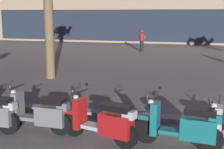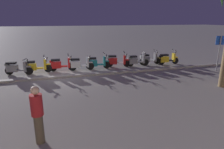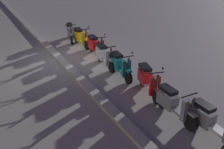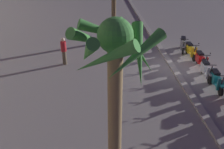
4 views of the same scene
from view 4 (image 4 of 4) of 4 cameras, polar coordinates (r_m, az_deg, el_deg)
ground_plane at (r=15.85m, az=13.85°, el=1.74°), size 200.00×200.00×0.00m
curb_strip at (r=15.80m, az=13.53°, el=1.93°), size 60.00×0.36×0.12m
scooter_teal_gap_after_mid at (r=14.04m, az=22.76°, el=-1.16°), size 1.78×0.58×1.17m
scooter_silver_mid_front at (r=14.98m, az=20.72°, el=1.05°), size 1.76×0.56×1.04m
scooter_red_mid_rear at (r=16.15m, az=19.66°, el=3.17°), size 1.79×0.56×1.17m
scooter_yellow_second_in_line at (r=17.48m, az=17.47°, el=5.37°), size 1.82×0.56×1.17m
scooter_grey_tail_end at (r=18.44m, az=15.92°, el=6.76°), size 1.75×0.78×1.04m
palm_tree_mid_walkway at (r=5.97m, az=0.64°, el=0.42°), size 2.25×2.23×5.35m
pedestrian_strolling_near_curb at (r=15.65m, az=-10.96°, el=5.43°), size 0.34×0.34×1.74m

